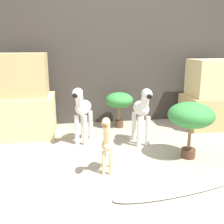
{
  "coord_description": "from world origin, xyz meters",
  "views": [
    {
      "loc": [
        -0.69,
        -2.19,
        1.15
      ],
      "look_at": [
        -0.22,
        0.82,
        0.38
      ],
      "focal_mm": 42.0,
      "sensor_mm": 36.0,
      "label": 1
    }
  ],
  "objects_px": {
    "zebra_right": "(142,110)",
    "potted_palm_front": "(119,101)",
    "zebra_left": "(82,109)",
    "potted_palm_back": "(191,116)",
    "giraffe_figurine": "(107,141)",
    "surfboard": "(182,186)"
  },
  "relations": [
    {
      "from": "giraffe_figurine",
      "to": "potted_palm_back",
      "type": "xyz_separation_m",
      "value": [
        0.9,
        0.22,
        0.13
      ]
    },
    {
      "from": "zebra_right",
      "to": "potted_palm_front",
      "type": "relative_size",
      "value": 1.37
    },
    {
      "from": "surfboard",
      "to": "potted_palm_back",
      "type": "bearing_deg",
      "value": 60.81
    },
    {
      "from": "giraffe_figurine",
      "to": "surfboard",
      "type": "bearing_deg",
      "value": -32.15
    },
    {
      "from": "potted_palm_back",
      "to": "zebra_left",
      "type": "bearing_deg",
      "value": 150.07
    },
    {
      "from": "zebra_right",
      "to": "potted_palm_front",
      "type": "distance_m",
      "value": 0.72
    },
    {
      "from": "zebra_left",
      "to": "potted_palm_front",
      "type": "distance_m",
      "value": 0.77
    },
    {
      "from": "zebra_right",
      "to": "surfboard",
      "type": "relative_size",
      "value": 0.55
    },
    {
      "from": "giraffe_figurine",
      "to": "potted_palm_front",
      "type": "distance_m",
      "value": 1.43
    },
    {
      "from": "zebra_right",
      "to": "zebra_left",
      "type": "xyz_separation_m",
      "value": [
        -0.69,
        0.16,
        0.0
      ]
    },
    {
      "from": "potted_palm_back",
      "to": "giraffe_figurine",
      "type": "bearing_deg",
      "value": -166.49
    },
    {
      "from": "zebra_right",
      "to": "potted_palm_back",
      "type": "bearing_deg",
      "value": -49.95
    },
    {
      "from": "zebra_left",
      "to": "potted_palm_front",
      "type": "xyz_separation_m",
      "value": [
        0.55,
        0.54,
        -0.03
      ]
    },
    {
      "from": "potted_palm_front",
      "to": "zebra_right",
      "type": "bearing_deg",
      "value": -78.44
    },
    {
      "from": "zebra_right",
      "to": "zebra_left",
      "type": "distance_m",
      "value": 0.71
    },
    {
      "from": "zebra_right",
      "to": "potted_palm_front",
      "type": "xyz_separation_m",
      "value": [
        -0.14,
        0.7,
        -0.03
      ]
    },
    {
      "from": "zebra_right",
      "to": "surfboard",
      "type": "distance_m",
      "value": 1.12
    },
    {
      "from": "zebra_right",
      "to": "giraffe_figurine",
      "type": "bearing_deg",
      "value": -126.99
    },
    {
      "from": "giraffe_figurine",
      "to": "potted_palm_back",
      "type": "bearing_deg",
      "value": 13.51
    },
    {
      "from": "potted_palm_front",
      "to": "surfboard",
      "type": "height_order",
      "value": "potted_palm_front"
    },
    {
      "from": "zebra_left",
      "to": "giraffe_figurine",
      "type": "relative_size",
      "value": 1.23
    },
    {
      "from": "surfboard",
      "to": "giraffe_figurine",
      "type": "bearing_deg",
      "value": 147.85
    }
  ]
}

